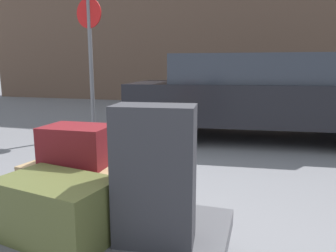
{
  "coord_description": "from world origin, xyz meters",
  "views": [
    {
      "loc": [
        0.8,
        -1.46,
        1.2
      ],
      "look_at": [
        0.0,
        1.2,
        0.69
      ],
      "focal_mm": 33.63,
      "sensor_mm": 36.0,
      "label": 1
    }
  ],
  "objects_px": {
    "suitcase_tan_front_left": "(80,185)",
    "suitcase_charcoal_center": "(155,176)",
    "bollard_kerb_near": "(324,104)",
    "duffel_bag_maroon_topmost_pile": "(78,145)",
    "duffel_bag_olive_front_right": "(57,209)",
    "parked_car": "(256,95)",
    "luggage_cart": "(107,236)",
    "no_parking_sign": "(91,53)"
  },
  "relations": [
    {
      "from": "suitcase_tan_front_left",
      "to": "bollard_kerb_near",
      "type": "height_order",
      "value": "bollard_kerb_near"
    },
    {
      "from": "suitcase_tan_front_left",
      "to": "duffel_bag_olive_front_right",
      "type": "relative_size",
      "value": 1.11
    },
    {
      "from": "bollard_kerb_near",
      "to": "no_parking_sign",
      "type": "xyz_separation_m",
      "value": [
        -4.36,
        -3.42,
        1.13
      ]
    },
    {
      "from": "luggage_cart",
      "to": "duffel_bag_maroon_topmost_pile",
      "type": "height_order",
      "value": "duffel_bag_maroon_topmost_pile"
    },
    {
      "from": "duffel_bag_olive_front_right",
      "to": "no_parking_sign",
      "type": "height_order",
      "value": "no_parking_sign"
    },
    {
      "from": "no_parking_sign",
      "to": "suitcase_charcoal_center",
      "type": "bearing_deg",
      "value": -56.13
    },
    {
      "from": "bollard_kerb_near",
      "to": "luggage_cart",
      "type": "bearing_deg",
      "value": -108.08
    },
    {
      "from": "suitcase_tan_front_left",
      "to": "no_parking_sign",
      "type": "xyz_separation_m",
      "value": [
        -1.83,
        3.34,
        0.99
      ]
    },
    {
      "from": "suitcase_tan_front_left",
      "to": "duffel_bag_olive_front_right",
      "type": "bearing_deg",
      "value": -68.82
    },
    {
      "from": "suitcase_tan_front_left",
      "to": "parked_car",
      "type": "relative_size",
      "value": 0.14
    },
    {
      "from": "duffel_bag_maroon_topmost_pile",
      "to": "duffel_bag_olive_front_right",
      "type": "bearing_deg",
      "value": -77.65
    },
    {
      "from": "suitcase_charcoal_center",
      "to": "bollard_kerb_near",
      "type": "height_order",
      "value": "suitcase_charcoal_center"
    },
    {
      "from": "duffel_bag_maroon_topmost_pile",
      "to": "bollard_kerb_near",
      "type": "relative_size",
      "value": 0.59
    },
    {
      "from": "suitcase_tan_front_left",
      "to": "suitcase_charcoal_center",
      "type": "xyz_separation_m",
      "value": [
        0.58,
        -0.25,
        0.21
      ]
    },
    {
      "from": "suitcase_tan_front_left",
      "to": "duffel_bag_olive_front_right",
      "type": "height_order",
      "value": "duffel_bag_olive_front_right"
    },
    {
      "from": "suitcase_tan_front_left",
      "to": "suitcase_charcoal_center",
      "type": "height_order",
      "value": "suitcase_charcoal_center"
    },
    {
      "from": "luggage_cart",
      "to": "parked_car",
      "type": "relative_size",
      "value": 0.3
    },
    {
      "from": "suitcase_charcoal_center",
      "to": "no_parking_sign",
      "type": "height_order",
      "value": "no_parking_sign"
    },
    {
      "from": "suitcase_tan_front_left",
      "to": "duffel_bag_maroon_topmost_pile",
      "type": "xyz_separation_m",
      "value": [
        0.0,
        0.0,
        0.26
      ]
    },
    {
      "from": "no_parking_sign",
      "to": "duffel_bag_olive_front_right",
      "type": "bearing_deg",
      "value": -62.58
    },
    {
      "from": "parked_car",
      "to": "bollard_kerb_near",
      "type": "relative_size",
      "value": 6.59
    },
    {
      "from": "duffel_bag_olive_front_right",
      "to": "duffel_bag_maroon_topmost_pile",
      "type": "bearing_deg",
      "value": 114.22
    },
    {
      "from": "bollard_kerb_near",
      "to": "no_parking_sign",
      "type": "height_order",
      "value": "no_parking_sign"
    },
    {
      "from": "duffel_bag_olive_front_right",
      "to": "bollard_kerb_near",
      "type": "xyz_separation_m",
      "value": [
        2.44,
        7.12,
        -0.16
      ]
    },
    {
      "from": "no_parking_sign",
      "to": "bollard_kerb_near",
      "type": "bearing_deg",
      "value": 38.11
    },
    {
      "from": "luggage_cart",
      "to": "suitcase_charcoal_center",
      "type": "height_order",
      "value": "suitcase_charcoal_center"
    },
    {
      "from": "parked_car",
      "to": "no_parking_sign",
      "type": "bearing_deg",
      "value": -168.48
    },
    {
      "from": "luggage_cart",
      "to": "duffel_bag_maroon_topmost_pile",
      "type": "distance_m",
      "value": 0.57
    },
    {
      "from": "parked_car",
      "to": "duffel_bag_olive_front_right",
      "type": "bearing_deg",
      "value": -101.59
    },
    {
      "from": "bollard_kerb_near",
      "to": "no_parking_sign",
      "type": "bearing_deg",
      "value": -141.89
    },
    {
      "from": "suitcase_tan_front_left",
      "to": "bollard_kerb_near",
      "type": "xyz_separation_m",
      "value": [
        2.53,
        6.75,
        -0.14
      ]
    },
    {
      "from": "luggage_cart",
      "to": "suitcase_tan_front_left",
      "type": "distance_m",
      "value": 0.38
    },
    {
      "from": "suitcase_charcoal_center",
      "to": "bollard_kerb_near",
      "type": "xyz_separation_m",
      "value": [
        1.95,
        7.01,
        -0.35
      ]
    },
    {
      "from": "no_parking_sign",
      "to": "luggage_cart",
      "type": "bearing_deg",
      "value": -59.17
    },
    {
      "from": "duffel_bag_maroon_topmost_pile",
      "to": "bollard_kerb_near",
      "type": "bearing_deg",
      "value": 67.32
    },
    {
      "from": "duffel_bag_olive_front_right",
      "to": "no_parking_sign",
      "type": "xyz_separation_m",
      "value": [
        -1.92,
        3.7,
        0.97
      ]
    },
    {
      "from": "luggage_cart",
      "to": "bollard_kerb_near",
      "type": "xyz_separation_m",
      "value": [
        2.26,
        6.93,
        0.07
      ]
    },
    {
      "from": "suitcase_tan_front_left",
      "to": "parked_car",
      "type": "bearing_deg",
      "value": 82.74
    },
    {
      "from": "suitcase_charcoal_center",
      "to": "parked_car",
      "type": "height_order",
      "value": "parked_car"
    },
    {
      "from": "duffel_bag_olive_front_right",
      "to": "duffel_bag_maroon_topmost_pile",
      "type": "height_order",
      "value": "duffel_bag_maroon_topmost_pile"
    },
    {
      "from": "parked_car",
      "to": "no_parking_sign",
      "type": "xyz_separation_m",
      "value": [
        -2.8,
        -0.57,
        0.71
      ]
    },
    {
      "from": "duffel_bag_maroon_topmost_pile",
      "to": "no_parking_sign",
      "type": "relative_size",
      "value": 0.17
    }
  ]
}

